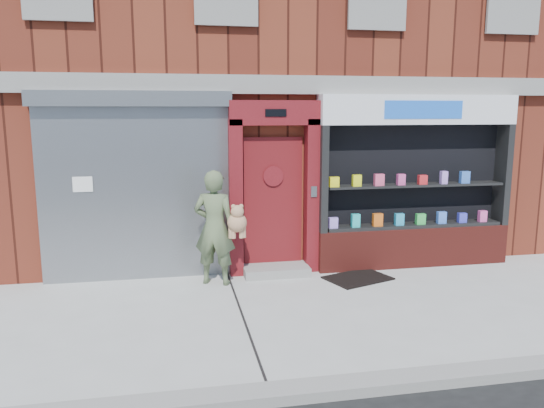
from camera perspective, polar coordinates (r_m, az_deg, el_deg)
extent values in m
plane|color=#9E9E99|center=(7.68, 8.56, -10.99)|extent=(80.00, 80.00, 0.00)
cube|color=gray|center=(5.86, 15.91, -17.67)|extent=(60.00, 0.30, 0.12)
cube|color=#581F14|center=(13.03, -0.06, 15.63)|extent=(12.00, 8.00, 8.00)
cube|color=gray|center=(9.01, 4.96, 12.63)|extent=(12.00, 0.16, 0.30)
cube|color=gray|center=(8.80, -14.41, 0.97)|extent=(3.00, 0.10, 2.80)
cube|color=slate|center=(8.64, -14.88, 10.91)|extent=(3.10, 0.30, 0.24)
cube|color=white|center=(8.80, -19.70, 2.01)|extent=(0.30, 0.01, 0.24)
cube|color=#5B0F15|center=(8.78, -3.94, 0.59)|extent=(0.22, 0.28, 2.60)
cube|color=#5B0F15|center=(9.03, 4.27, 0.85)|extent=(0.22, 0.28, 2.60)
cube|color=#5B0F15|center=(8.76, 0.23, 9.79)|extent=(1.50, 0.28, 0.40)
cube|color=black|center=(8.62, 0.42, 9.78)|extent=(0.35, 0.01, 0.12)
cube|color=#5E1114|center=(9.01, 0.08, 0.21)|extent=(1.00, 0.06, 2.20)
cylinder|color=black|center=(8.90, 0.13, 3.02)|extent=(0.28, 0.02, 0.28)
cylinder|color=#5B0F15|center=(8.89, 0.15, 3.01)|extent=(0.34, 0.02, 0.34)
cube|color=gray|center=(9.02, 0.41, -7.15)|extent=(1.10, 0.55, 0.15)
cube|color=slate|center=(8.87, 4.53, 1.33)|extent=(0.10, 0.02, 0.18)
cube|color=maroon|center=(9.81, 14.81, -4.38)|extent=(3.50, 0.40, 0.70)
cube|color=black|center=(8.97, 5.38, 2.71)|extent=(0.12, 0.40, 1.80)
cube|color=black|center=(10.43, 23.53, 2.95)|extent=(0.12, 0.40, 1.80)
cube|color=black|center=(9.75, 14.67, 3.01)|extent=(3.30, 0.03, 1.80)
cube|color=black|center=(9.73, 14.91, -2.21)|extent=(3.20, 0.36, 0.06)
cube|color=black|center=(9.60, 15.10, 1.99)|extent=(3.20, 0.36, 0.04)
cube|color=white|center=(9.51, 15.47, 9.76)|extent=(3.50, 0.40, 0.50)
cube|color=blue|center=(9.33, 16.03, 9.73)|extent=(1.40, 0.01, 0.30)
cube|color=#A684ED|center=(9.08, 6.60, -2.03)|extent=(0.15, 0.09, 0.18)
cube|color=#24B3B4|center=(9.20, 8.98, -1.77)|extent=(0.14, 0.09, 0.23)
cube|color=orange|center=(9.34, 11.29, -1.68)|extent=(0.17, 0.09, 0.22)
cube|color=#2695C1|center=(9.50, 13.52, -1.62)|extent=(0.15, 0.09, 0.21)
cube|color=green|center=(9.68, 15.68, -1.56)|extent=(0.16, 0.09, 0.19)
cube|color=#4275E1|center=(9.86, 17.76, -1.40)|extent=(0.16, 0.09, 0.21)
cube|color=#3A3FC7|center=(10.06, 19.76, -1.40)|extent=(0.15, 0.09, 0.17)
cube|color=#EA4EA3|center=(10.26, 21.69, -1.22)|extent=(0.14, 0.09, 0.20)
cube|color=#FFF01A|center=(8.96, 6.69, 2.37)|extent=(0.16, 0.09, 0.17)
cube|color=yellow|center=(9.09, 9.10, 2.51)|extent=(0.15, 0.09, 0.19)
cube|color=#E44C76|center=(9.23, 11.44, 2.57)|extent=(0.16, 0.09, 0.20)
cube|color=#D2468D|center=(9.39, 13.70, 2.58)|extent=(0.13, 0.09, 0.19)
cube|color=red|center=(9.56, 15.88, 2.53)|extent=(0.15, 0.09, 0.16)
cube|color=#B483ED|center=(9.75, 17.99, 2.73)|extent=(0.11, 0.09, 0.22)
cube|color=#3B6AC9|center=(9.94, 20.01, 2.72)|extent=(0.16, 0.09, 0.21)
imported|color=#576743|center=(8.41, -6.20, -2.54)|extent=(0.78, 0.65, 1.83)
sphere|color=#AD7D56|center=(8.32, -3.78, -2.00)|extent=(0.31, 0.31, 0.31)
sphere|color=#AD7D56|center=(8.23, -3.75, -0.82)|extent=(0.20, 0.20, 0.20)
sphere|color=#AD7D56|center=(8.21, -4.18, -0.28)|extent=(0.07, 0.07, 0.07)
sphere|color=#AD7D56|center=(8.22, -3.33, -0.25)|extent=(0.07, 0.07, 0.07)
cylinder|color=#AD7D56|center=(8.34, -4.46, -3.06)|extent=(0.07, 0.07, 0.18)
cylinder|color=#AD7D56|center=(8.36, -3.07, -3.00)|extent=(0.07, 0.07, 0.18)
cylinder|color=#AD7D56|center=(8.33, -4.17, -3.08)|extent=(0.07, 0.07, 0.18)
cylinder|color=#AD7D56|center=(8.34, -3.33, -3.05)|extent=(0.07, 0.07, 0.18)
cube|color=black|center=(8.93, 9.21, -7.87)|extent=(1.19, 1.00, 0.03)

